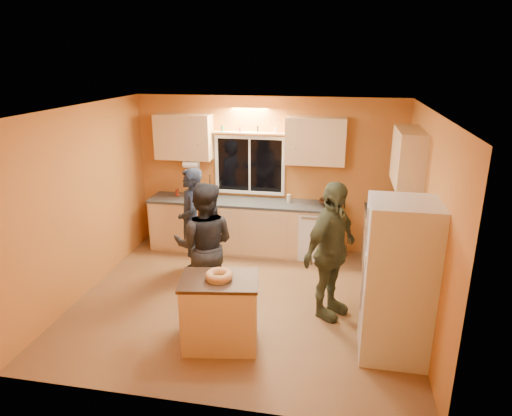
% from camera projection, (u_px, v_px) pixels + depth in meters
% --- Properties ---
extents(ground, '(4.50, 4.50, 0.00)m').
position_uv_depth(ground, '(243.00, 301.00, 6.28)').
color(ground, brown).
rests_on(ground, ground).
extents(room_shell, '(4.54, 4.04, 2.61)m').
position_uv_depth(room_shell, '(257.00, 180.00, 6.14)').
color(room_shell, '#B56F2E').
rests_on(room_shell, ground).
extents(back_counter, '(4.23, 0.62, 0.90)m').
position_uv_depth(back_counter, '(265.00, 227.00, 7.72)').
color(back_counter, '#DEAB74').
rests_on(back_counter, ground).
extents(right_counter, '(0.62, 1.84, 0.90)m').
position_uv_depth(right_counter, '(389.00, 267.00, 6.27)').
color(right_counter, '#DEAB74').
rests_on(right_counter, ground).
extents(refrigerator, '(0.72, 0.70, 1.80)m').
position_uv_depth(refrigerator, '(398.00, 281.00, 4.92)').
color(refrigerator, silver).
rests_on(refrigerator, ground).
extents(island, '(0.96, 0.73, 0.85)m').
position_uv_depth(island, '(220.00, 312.00, 5.21)').
color(island, '#DEAB74').
rests_on(island, ground).
extents(bundt_pastry, '(0.31, 0.31, 0.09)m').
position_uv_depth(bundt_pastry, '(219.00, 275.00, 5.07)').
color(bundt_pastry, tan).
rests_on(bundt_pastry, island).
extents(person_left, '(0.59, 0.71, 1.66)m').
position_uv_depth(person_left, '(191.00, 222.00, 6.88)').
color(person_left, black).
rests_on(person_left, ground).
extents(person_center, '(0.90, 0.74, 1.71)m').
position_uv_depth(person_center, '(205.00, 246.00, 5.96)').
color(person_center, black).
rests_on(person_center, ground).
extents(person_right, '(0.91, 1.12, 1.79)m').
position_uv_depth(person_right, '(331.00, 251.00, 5.69)').
color(person_right, '#3A3E27').
rests_on(person_right, ground).
extents(mixing_bowl, '(0.44, 0.44, 0.10)m').
position_uv_depth(mixing_bowl, '(331.00, 203.00, 7.39)').
color(mixing_bowl, black).
rests_on(mixing_bowl, back_counter).
extents(utensil_crock, '(0.14, 0.14, 0.17)m').
position_uv_depth(utensil_crock, '(210.00, 194.00, 7.75)').
color(utensil_crock, beige).
rests_on(utensil_crock, back_counter).
extents(potted_plant, '(0.31, 0.27, 0.34)m').
position_uv_depth(potted_plant, '(401.00, 249.00, 5.32)').
color(potted_plant, gray).
rests_on(potted_plant, right_counter).
extents(red_box, '(0.19, 0.17, 0.07)m').
position_uv_depth(red_box, '(386.00, 217.00, 6.76)').
color(red_box, maroon).
rests_on(red_box, right_counter).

